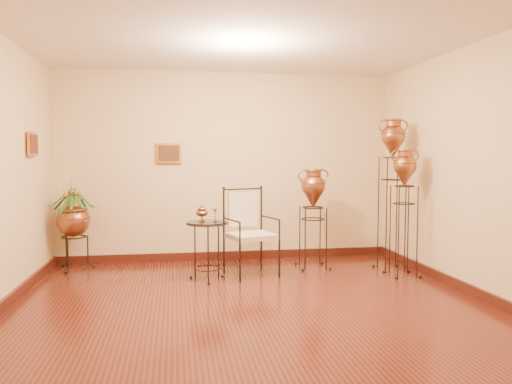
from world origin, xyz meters
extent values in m
plane|color=#562014|center=(0.00, 0.00, 0.00)|extent=(5.00, 5.00, 0.00)
cube|color=#3F150E|center=(0.00, 2.48, 0.06)|extent=(5.00, 0.04, 0.12)
cube|color=#3F150E|center=(2.48, 0.00, 0.06)|extent=(0.04, 5.00, 0.12)
cube|color=#D07D3D|center=(-0.85, 2.46, 1.60)|extent=(0.36, 0.03, 0.29)
cube|color=#D07D3D|center=(-2.46, 1.45, 1.70)|extent=(0.03, 0.36, 0.29)
cube|color=beige|center=(0.20, 1.39, 0.52)|extent=(0.68, 0.65, 0.06)
cube|color=beige|center=(0.20, 1.39, 0.85)|extent=(0.42, 0.16, 0.45)
cylinder|color=black|center=(-0.38, 1.25, 0.73)|extent=(0.51, 0.51, 0.02)
camera|label=1|loc=(-0.77, -4.95, 1.54)|focal=35.00mm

